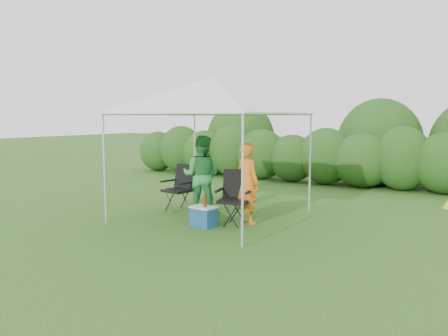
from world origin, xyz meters
The scene contains 9 objects.
ground centered at (0.00, 0.00, 0.00)m, with size 70.00×70.00×0.00m, color #34611F.
hedge centered at (0.03, 6.00, 0.83)m, with size 13.57×1.53×1.80m.
canopy centered at (0.00, 0.50, 2.46)m, with size 3.10×3.10×2.83m.
chair_right centered at (0.64, 0.29, 0.59)m, with size 0.74×0.71×1.04m.
chair_left centered at (-1.03, 0.76, 0.57)m, with size 0.69×0.64×1.00m.
man centered at (0.83, 0.42, 0.78)m, with size 0.57×0.37×1.56m, color orange.
woman centered at (-0.34, 0.58, 0.83)m, with size 0.81×0.63×1.67m, color green.
cooler centered at (0.25, -0.22, 0.20)m, with size 0.50×0.39×0.39m.
bottle centered at (0.31, -0.26, 0.52)m, with size 0.07×0.07×0.26m, color #592D0C.
Camera 1 is at (4.72, -6.88, 2.05)m, focal length 35.00 mm.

